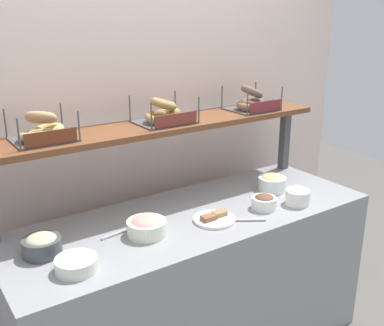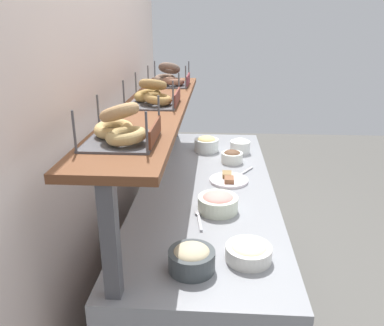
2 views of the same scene
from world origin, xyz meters
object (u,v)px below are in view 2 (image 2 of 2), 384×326
Objects in this scene: bowl_tuna_salad at (192,258)px; bowl_chocolate_spread at (232,156)px; bowl_egg_salad at (207,144)px; bagel_basket_poppy at (170,78)px; bowl_potato_salad at (249,251)px; bagel_basket_sesame at (121,129)px; serving_plate_white at (229,180)px; bagel_basket_everything at (154,95)px; serving_spoon_near_plate at (242,173)px; bowl_cream_cheese at (240,146)px; serving_spoon_by_edge at (199,217)px; bowl_lox_spread at (218,202)px.

bowl_chocolate_spread is (1.11, -0.18, -0.01)m from bowl_tuna_salad.
bagel_basket_poppy reaches higher than bowl_egg_salad.
bagel_basket_sesame is at bearing 83.81° from bowl_potato_salad.
bagel_basket_poppy is at bearing 34.37° from serving_plate_white.
bagel_basket_everything is (0.69, 0.44, 0.44)m from bowl_potato_salad.
bowl_tuna_salad is at bearing 109.72° from bowl_potato_salad.
bowl_chocolate_spread is 0.31m from serving_plate_white.
serving_spoon_near_plate is (0.84, -0.03, -0.03)m from bowl_potato_salad.
bagel_basket_poppy reaches higher than bowl_cream_cheese.
bowl_chocolate_spread is (-0.21, -0.16, -0.01)m from bowl_egg_salad.
serving_plate_white is at bearing -18.45° from serving_spoon_by_edge.
serving_spoon_near_plate is 0.56× the size of bagel_basket_poppy.
serving_spoon_near_plate is (-0.20, -0.05, -0.03)m from bowl_chocolate_spread.
serving_spoon_by_edge is at bearing -45.40° from bagel_basket_sesame.
bowl_potato_salad is at bearing -161.39° from bagel_basket_poppy.
bagel_basket_poppy is at bearing 82.17° from bowl_egg_salad.
bagel_basket_poppy reaches higher than serving_spoon_near_plate.
serving_spoon_by_edge is at bearing -1.13° from bowl_tuna_salad.
bowl_lox_spread is 1.16× the size of serving_spoon_near_plate.
bowl_lox_spread is 0.36m from serving_plate_white.
bowl_egg_salad is at bearing 83.76° from bowl_cream_cheese.
bowl_cream_cheese is 1.35m from bagel_basket_sesame.
bowl_egg_salad is at bearing -0.60° from bowl_tuna_salad.
serving_plate_white is 0.72× the size of bagel_basket_everything.
bowl_egg_salad is 1.22× the size of bowl_chocolate_spread.
bowl_lox_spread is (0.38, 0.11, 0.01)m from bowl_potato_salad.
bowl_tuna_salad is at bearing 169.45° from serving_plate_white.
bagel_basket_sesame is at bearing 63.99° from bowl_tuna_salad.
bowl_potato_salad is 1.06× the size of bowl_egg_salad.
bowl_egg_salad is at bearing -12.44° from bagel_basket_sesame.
bagel_basket_poppy is at bearing 82.93° from bowl_cream_cheese.
serving_plate_white is at bearing -30.46° from bagel_basket_sesame.
bowl_lox_spread is at bearing 170.46° from serving_plate_white.
bowl_lox_spread is at bearing -174.91° from bowl_egg_salad.
bagel_basket_sesame is at bearing 134.60° from serving_spoon_by_edge.
bowl_lox_spread is 1.41× the size of bowl_chocolate_spread.
bowl_egg_salad is 0.22m from bowl_cream_cheese.
bowl_chocolate_spread is at bearing 15.25° from serving_spoon_near_plate.
bowl_potato_salad is 1.23m from bowl_cream_cheese.
bowl_cream_cheese is at bearing -10.27° from bowl_tuna_salad.
bowl_tuna_salad is 1.26× the size of bowl_chocolate_spread.
serving_plate_white is (-0.52, -0.14, -0.04)m from bowl_egg_salad.
bowl_egg_salad reaches higher than bowl_tuna_salad.
bowl_lox_spread is 0.88× the size of serving_plate_white.
bowl_egg_salad reaches higher than serving_spoon_near_plate.
bagel_basket_sesame is 0.64m from bagel_basket_everything.
bagel_basket_sesame is 0.96× the size of bagel_basket_poppy.
bagel_basket_poppy is at bearing 9.54° from bowl_tuna_salad.
serving_spoon_by_edge is 0.65m from bagel_basket_everything.
bagel_basket_sesame is at bearing 148.69° from serving_spoon_near_plate.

